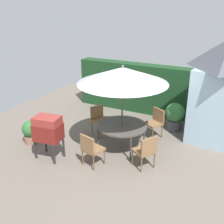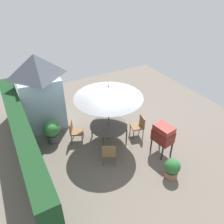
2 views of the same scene
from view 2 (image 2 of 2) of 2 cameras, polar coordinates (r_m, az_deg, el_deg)
ground_plane at (r=9.22m, az=1.16°, el=-5.20°), size 11.00×11.00×0.00m
hedge_backdrop at (r=7.89m, az=-21.61°, el=-7.36°), size 6.79×0.54×1.82m
garden_shed at (r=9.37m, az=-18.02°, el=5.25°), size 1.81×1.81×3.09m
patio_table at (r=8.41m, az=-0.85°, el=-3.74°), size 1.42×1.42×0.73m
patio_umbrella at (r=7.60m, az=-0.94°, el=5.22°), size 2.44×2.44×2.44m
bbq_grill at (r=7.98m, az=13.06°, el=-5.64°), size 0.77×0.60×1.20m
chair_near_shed at (r=8.60m, az=-9.63°, el=-4.66°), size 0.62×0.62×0.90m
chair_far_side at (r=7.59m, az=-0.82°, el=-10.28°), size 0.63×0.62×0.90m
chair_toward_hedge at (r=8.82m, az=6.98°, el=-3.29°), size 0.56×0.56×0.90m
chair_toward_house at (r=9.45m, az=-0.15°, el=-0.20°), size 0.64×0.64×0.90m
potted_plant_by_shed at (r=7.55m, az=15.24°, el=-13.79°), size 0.51×0.51×0.71m
potted_plant_by_grill at (r=8.78m, az=-15.23°, el=-4.67°), size 0.63×0.63×0.92m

